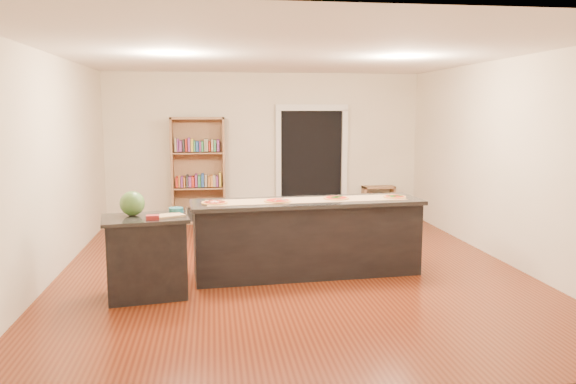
{
  "coord_description": "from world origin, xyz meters",
  "views": [
    {
      "loc": [
        -1.01,
        -7.25,
        2.09
      ],
      "look_at": [
        0.0,
        0.2,
        1.0
      ],
      "focal_mm": 35.0,
      "sensor_mm": 36.0,
      "label": 1
    }
  ],
  "objects": [
    {
      "name": "pizza_a",
      "position": [
        -0.99,
        -0.43,
        0.98
      ],
      "size": [
        0.31,
        0.31,
        0.02
      ],
      "color": "tan",
      "rests_on": "kitchen_island"
    },
    {
      "name": "low_shelf",
      "position": [
        2.22,
        3.32,
        0.31
      ],
      "size": [
        0.63,
        0.27,
        0.63
      ],
      "primitive_type": "cube",
      "color": "#9A6F4B",
      "rests_on": "ground"
    },
    {
      "name": "pizza_b",
      "position": [
        -0.21,
        -0.4,
        0.98
      ],
      "size": [
        0.33,
        0.33,
        0.02
      ],
      "color": "tan",
      "rests_on": "kitchen_island"
    },
    {
      "name": "package_red",
      "position": [
        -1.66,
        -1.13,
        0.94
      ],
      "size": [
        0.15,
        0.11,
        0.05
      ],
      "primitive_type": "cube",
      "rotation": [
        0.0,
        0.0,
        0.07
      ],
      "color": "maroon",
      "rests_on": "side_counter"
    },
    {
      "name": "pizza_d",
      "position": [
        1.34,
        -0.27,
        0.98
      ],
      "size": [
        0.29,
        0.29,
        0.02
      ],
      "color": "tan",
      "rests_on": "kitchen_island"
    },
    {
      "name": "bookshelf",
      "position": [
        -1.27,
        3.27,
        0.99
      ],
      "size": [
        0.99,
        0.35,
        1.97
      ],
      "primitive_type": "cube",
      "color": "#9A6F4B",
      "rests_on": "ground"
    },
    {
      "name": "kitchen_island",
      "position": [
        0.17,
        -0.32,
        0.49
      ],
      "size": [
        2.93,
        0.79,
        0.97
      ],
      "rotation": [
        0.0,
        0.0,
        0.07
      ],
      "color": "black",
      "rests_on": "ground"
    },
    {
      "name": "doorway",
      "position": [
        0.9,
        3.46,
        1.2
      ],
      "size": [
        1.4,
        0.09,
        2.21
      ],
      "color": "black",
      "rests_on": "room"
    },
    {
      "name": "cutting_board",
      "position": [
        -1.5,
        -0.96,
        0.93
      ],
      "size": [
        0.37,
        0.32,
        0.02
      ],
      "primitive_type": "cube",
      "rotation": [
        0.0,
        0.0,
        0.44
      ],
      "color": "tan",
      "rests_on": "side_counter"
    },
    {
      "name": "side_counter",
      "position": [
        -1.77,
        -0.94,
        0.46
      ],
      "size": [
        0.93,
        0.68,
        0.92
      ],
      "rotation": [
        0.0,
        0.0,
        0.17
      ],
      "color": "black",
      "rests_on": "ground"
    },
    {
      "name": "watermelon",
      "position": [
        -1.91,
        -0.85,
        1.06
      ],
      "size": [
        0.28,
        0.28,
        0.28
      ],
      "primitive_type": "sphere",
      "color": "#144214",
      "rests_on": "side_counter"
    },
    {
      "name": "package_teal",
      "position": [
        -1.44,
        -0.76,
        0.95
      ],
      "size": [
        0.17,
        0.17,
        0.06
      ],
      "primitive_type": "cylinder",
      "color": "#195966",
      "rests_on": "side_counter"
    },
    {
      "name": "room",
      "position": [
        0.0,
        0.0,
        1.4
      ],
      "size": [
        6.0,
        7.0,
        2.8
      ],
      "color": "beige",
      "rests_on": "ground"
    },
    {
      "name": "pizza_c",
      "position": [
        0.56,
        -0.27,
        0.98
      ],
      "size": [
        0.33,
        0.33,
        0.02
      ],
      "color": "tan",
      "rests_on": "kitchen_island"
    },
    {
      "name": "kraft_paper",
      "position": [
        0.17,
        -0.31,
        0.97
      ],
      "size": [
        2.57,
        0.63,
        0.0
      ],
      "primitive_type": "cube",
      "rotation": [
        0.0,
        0.0,
        0.07
      ],
      "color": "#AA7B57",
      "rests_on": "kitchen_island"
    },
    {
      "name": "waste_bin",
      "position": [
        -0.36,
        3.16,
        0.16
      ],
      "size": [
        0.22,
        0.22,
        0.32
      ],
      "primitive_type": "cylinder",
      "color": "#5379B9",
      "rests_on": "ground"
    }
  ]
}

